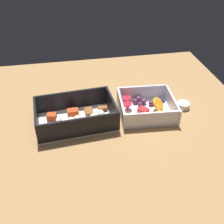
# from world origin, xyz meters

# --- Properties ---
(table_surface) EXTENTS (0.80, 0.80, 0.02)m
(table_surface) POSITION_xyz_m (0.00, 0.00, 0.01)
(table_surface) COLOR #9E7547
(table_surface) RESTS_ON ground
(pasta_container) EXTENTS (0.23, 0.15, 0.06)m
(pasta_container) POSITION_xyz_m (-0.12, 0.00, 0.04)
(pasta_container) COLOR white
(pasta_container) RESTS_ON table_surface
(fruit_bowl) EXTENTS (0.17, 0.15, 0.05)m
(fruit_bowl) POSITION_xyz_m (0.09, 0.01, 0.04)
(fruit_bowl) COLOR white
(fruit_bowl) RESTS_ON table_surface
(paper_cup_liner) EXTENTS (0.04, 0.04, 0.02)m
(paper_cup_liner) POSITION_xyz_m (0.21, 0.01, 0.03)
(paper_cup_liner) COLOR white
(paper_cup_liner) RESTS_ON table_surface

